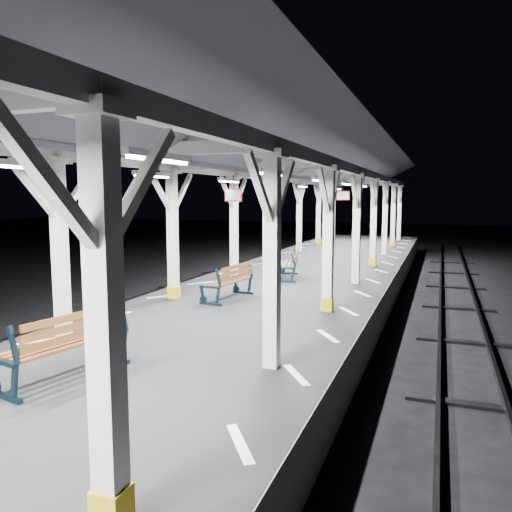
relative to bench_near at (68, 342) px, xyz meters
The scene contains 10 objects.
ground 3.87m from the bench_near, 80.71° to the left, with size 120.00×120.00×0.00m, color black.
platform 3.70m from the bench_near, 80.71° to the left, with size 6.00×50.00×1.00m, color black.
hazard_stripes_left 4.01m from the bench_near, 118.19° to the left, with size 1.00×48.00×0.01m, color silver.
hazard_stripes_right 4.66m from the bench_near, 49.20° to the left, with size 1.00×48.00×0.01m, color silver.
track_left 5.83m from the bench_near, 141.65° to the left, with size 2.20×60.00×0.16m.
track_right 6.74m from the bench_near, 32.14° to the left, with size 2.20×60.00×0.16m.
canopy 4.64m from the bench_near, 80.65° to the left, with size 5.40×49.00×4.65m.
bench_near is the anchor object (origin of this frame).
bench_mid 5.99m from the bench_near, 90.35° to the left, with size 0.83×1.77×0.93m.
bench_far 9.74m from the bench_near, 87.37° to the left, with size 1.01×1.81×0.93m.
Camera 1 is at (4.37, -9.08, 3.63)m, focal length 35.00 mm.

